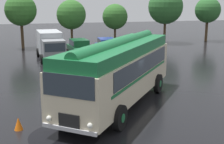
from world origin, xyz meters
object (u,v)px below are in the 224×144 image
car_mid_left (107,47)px  traffic_cone (18,124)px  vintage_bus (119,69)px  car_near_left (80,48)px  box_van (50,44)px

car_mid_left → traffic_cone: size_ratio=7.74×
vintage_bus → car_mid_left: vintage_bus is taller
vintage_bus → car_near_left: 14.57m
traffic_cone → vintage_bus: bearing=23.0°
car_mid_left → box_van: box_van is taller
box_van → traffic_cone: bearing=-98.4°
vintage_bus → car_mid_left: bearing=78.8°
vintage_bus → traffic_cone: (-5.02, -2.14, -1.62)m
vintage_bus → car_mid_left: size_ratio=2.22×
car_near_left → box_van: (-2.77, -0.36, 0.52)m
vintage_bus → car_mid_left: (2.91, 14.68, -1.05)m
box_van → traffic_cone: (-2.41, -16.30, -1.09)m
car_near_left → traffic_cone: car_near_left is taller
vintage_bus → box_van: (-2.61, 14.17, -0.53)m
car_mid_left → box_van: (-5.51, -0.52, 0.52)m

